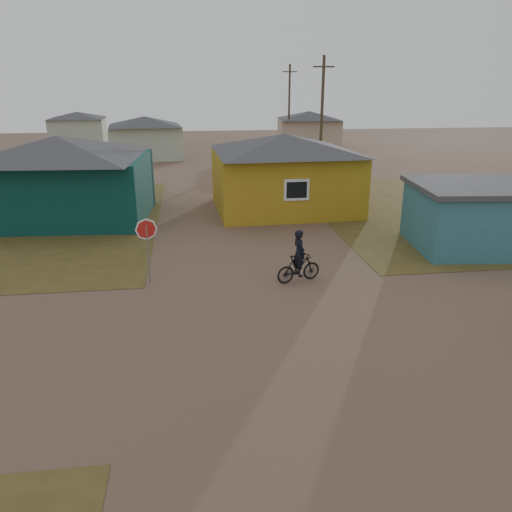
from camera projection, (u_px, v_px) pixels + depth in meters
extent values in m
plane|color=brown|center=(289.00, 340.00, 13.00)|extent=(120.00, 120.00, 0.00)
cube|color=brown|center=(496.00, 206.00, 26.94)|extent=(20.00, 18.00, 0.00)
cube|color=#09332E|center=(62.00, 189.00, 24.06)|extent=(8.40, 6.54, 3.00)
pyramid|color=#363638|center=(57.00, 146.00, 23.40)|extent=(8.93, 7.08, 1.00)
cube|color=#AD881A|center=(284.00, 181.00, 25.93)|extent=(7.21, 6.24, 3.00)
pyramid|color=#363638|center=(285.00, 143.00, 25.28)|extent=(7.72, 6.76, 0.90)
cube|color=silver|center=(297.00, 190.00, 23.04)|extent=(1.20, 0.06, 1.00)
cube|color=black|center=(297.00, 190.00, 23.01)|extent=(0.95, 0.04, 0.75)
cube|color=#366E78|center=(492.00, 219.00, 19.89)|extent=(6.39, 4.61, 2.40)
cube|color=#363638|center=(497.00, 187.00, 19.47)|extent=(6.71, 4.93, 0.20)
cube|color=#B0BBA0|center=(146.00, 142.00, 43.59)|extent=(6.49, 5.60, 2.80)
pyramid|color=#363638|center=(144.00, 121.00, 43.00)|extent=(7.04, 6.15, 0.80)
cube|color=tan|center=(309.00, 133.00, 51.24)|extent=(6.41, 5.50, 2.80)
pyramid|color=#363638|center=(309.00, 115.00, 50.64)|extent=(6.95, 6.05, 0.80)
cube|color=#B0BBA0|center=(79.00, 131.00, 53.82)|extent=(5.75, 5.28, 2.70)
pyramid|color=#363638|center=(77.00, 115.00, 53.26)|extent=(6.28, 5.81, 0.70)
cylinder|color=#463B2A|center=(322.00, 120.00, 33.10)|extent=(0.20, 0.20, 8.00)
cube|color=#463B2A|center=(324.00, 67.00, 32.01)|extent=(1.40, 0.10, 0.10)
cylinder|color=#463B2A|center=(289.00, 108.00, 48.19)|extent=(0.20, 0.20, 8.00)
cube|color=#463B2A|center=(290.00, 72.00, 47.11)|extent=(1.40, 0.10, 0.10)
cylinder|color=gray|center=(148.00, 254.00, 16.39)|extent=(0.06, 0.06, 2.00)
imported|color=black|center=(299.00, 268.00, 16.66)|extent=(1.65, 0.87, 0.96)
imported|color=black|center=(299.00, 253.00, 16.48)|extent=(0.52, 0.65, 1.57)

